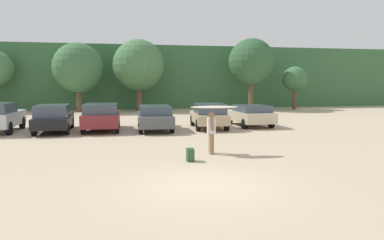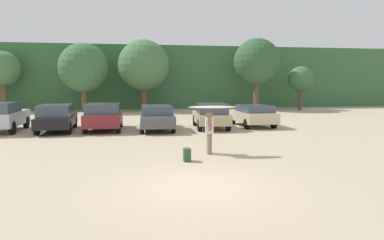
{
  "view_description": "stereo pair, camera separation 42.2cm",
  "coord_description": "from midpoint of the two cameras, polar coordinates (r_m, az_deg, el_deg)",
  "views": [
    {
      "loc": [
        -2.06,
        -8.81,
        2.7
      ],
      "look_at": [
        1.09,
        7.23,
        0.99
      ],
      "focal_mm": 33.11,
      "sensor_mm": 36.0,
      "label": 1
    },
    {
      "loc": [
        -1.64,
        -8.88,
        2.7
      ],
      "look_at": [
        1.09,
        7.23,
        0.99
      ],
      "focal_mm": 33.11,
      "sensor_mm": 36.0,
      "label": 2
    }
  ],
  "objects": [
    {
      "name": "ground_plane",
      "position": [
        9.43,
        0.69,
        -10.66
      ],
      "size": [
        120.0,
        120.0,
        0.0
      ],
      "primitive_type": "plane",
      "color": "tan"
    },
    {
      "name": "hillside_ridge",
      "position": [
        43.22,
        -8.7,
        6.73
      ],
      "size": [
        108.0,
        12.0,
        6.64
      ],
      "primitive_type": "cube",
      "color": "#38663D",
      "rests_on": "ground_plane"
    },
    {
      "name": "tree_center_right",
      "position": [
        34.6,
        -18.23,
        8.0
      ],
      "size": [
        4.57,
        4.57,
        6.41
      ],
      "color": "brown",
      "rests_on": "ground_plane"
    },
    {
      "name": "tree_right",
      "position": [
        34.69,
        -8.94,
        8.69
      ],
      "size": [
        4.9,
        4.9,
        6.85
      ],
      "color": "brown",
      "rests_on": "ground_plane"
    },
    {
      "name": "tree_left",
      "position": [
        36.16,
        9.23,
        9.25
      ],
      "size": [
        4.56,
        4.56,
        7.12
      ],
      "color": "brown",
      "rests_on": "ground_plane"
    },
    {
      "name": "tree_center",
      "position": [
        37.82,
        15.92,
        6.32
      ],
      "size": [
        2.54,
        2.54,
        4.39
      ],
      "color": "brown",
      "rests_on": "ground_plane"
    },
    {
      "name": "parked_car_black",
      "position": [
        21.08,
        -21.94,
        0.35
      ],
      "size": [
        2.01,
        4.56,
        1.52
      ],
      "rotation": [
        0.0,
        0.0,
        1.62
      ],
      "color": "black",
      "rests_on": "ground_plane"
    },
    {
      "name": "parked_car_maroon",
      "position": [
        20.75,
        -14.94,
        0.6
      ],
      "size": [
        2.01,
        4.11,
        1.55
      ],
      "rotation": [
        0.0,
        0.0,
        1.56
      ],
      "color": "maroon",
      "rests_on": "ground_plane"
    },
    {
      "name": "parked_car_dark_gray",
      "position": [
        20.53,
        -6.61,
        0.52
      ],
      "size": [
        1.98,
        4.59,
        1.41
      ],
      "rotation": [
        0.0,
        0.0,
        1.54
      ],
      "color": "#4C4F54",
      "rests_on": "ground_plane"
    },
    {
      "name": "parked_car_tan",
      "position": [
        21.09,
        2.18,
        0.77
      ],
      "size": [
        2.1,
        4.14,
        1.5
      ],
      "rotation": [
        0.0,
        0.0,
        1.5
      ],
      "color": "tan",
      "rests_on": "ground_plane"
    },
    {
      "name": "parked_car_champagne",
      "position": [
        22.49,
        8.83,
        0.88
      ],
      "size": [
        2.06,
        4.02,
        1.34
      ],
      "rotation": [
        0.0,
        0.0,
        1.61
      ],
      "color": "beige",
      "rests_on": "ground_plane"
    },
    {
      "name": "person_adult",
      "position": [
        13.51,
        2.24,
        -1.62
      ],
      "size": [
        0.35,
        0.77,
        1.62
      ],
      "rotation": [
        0.0,
        0.0,
        3.0
      ],
      "color": "#8C6B4C",
      "rests_on": "ground_plane"
    },
    {
      "name": "surfboard_cream",
      "position": [
        13.36,
        2.73,
        2.11
      ],
      "size": [
        1.86,
        0.68,
        0.11
      ],
      "rotation": [
        0.0,
        0.0,
        3.05
      ],
      "color": "beige"
    },
    {
      "name": "backpack_dropped",
      "position": [
        12.31,
        -1.29,
        -5.63
      ],
      "size": [
        0.24,
        0.34,
        0.45
      ],
      "color": "#2D4C33",
      "rests_on": "ground_plane"
    }
  ]
}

